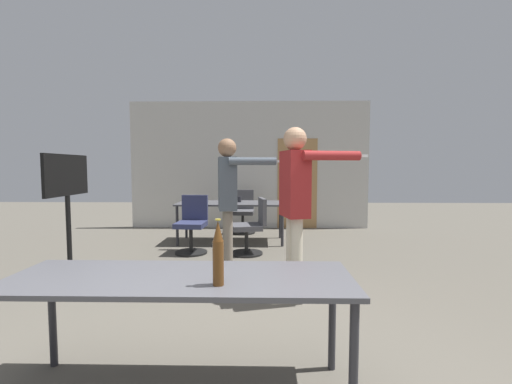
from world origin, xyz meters
name	(u,v)px	position (x,y,z in m)	size (l,w,h in m)	color
back_wall	(251,166)	(0.03, 6.37, 1.43)	(5.44, 0.12, 2.89)	beige
conference_table_near	(181,287)	(-0.18, 0.52, 0.67)	(2.08, 0.68, 0.74)	#4C4C51
conference_table_far	(231,206)	(-0.27, 4.84, 0.68)	(1.99, 0.84, 0.74)	#4C4C51
tv_screen	(68,204)	(-2.17, 2.77, 0.93)	(0.44, 0.94, 1.56)	black
person_right_polo	(296,194)	(0.66, 2.09, 1.12)	(0.89, 0.57, 1.82)	beige
person_left_plaid	(229,192)	(-0.13, 2.87, 1.08)	(0.85, 0.57, 1.77)	slate
office_chair_far_left	(251,228)	(0.13, 3.94, 0.42)	(0.59, 0.54, 0.90)	black
office_chair_mid_tucked	(243,213)	(-0.11, 5.77, 0.42)	(0.52, 0.56, 0.91)	black
office_chair_far_right	(192,226)	(-0.85, 4.04, 0.44)	(0.52, 0.56, 0.93)	black
beer_bottle	(218,254)	(0.07, 0.36, 0.92)	(0.06, 0.06, 0.37)	#563314
drink_cup	(239,199)	(-0.13, 4.91, 0.80)	(0.07, 0.07, 0.11)	#232328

